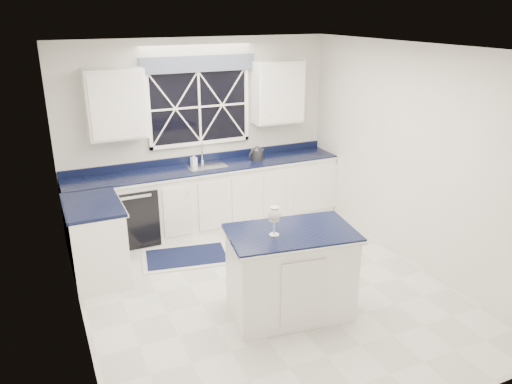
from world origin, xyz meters
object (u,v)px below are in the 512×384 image
faucet (202,152)px  wine_glass (274,216)px  kettle (257,153)px  soap_bottle (194,159)px  dishwasher (133,213)px  island (290,273)px

faucet → wine_glass: (-0.17, -2.68, 0.06)m
faucet → wine_glass: 2.69m
kettle → soap_bottle: kettle is taller
dishwasher → kettle: (1.89, 0.01, 0.63)m
faucet → wine_glass: wine_glass is taller
kettle → dishwasher: bearing=160.9°
kettle → wine_glass: 2.68m
dishwasher → island: (1.13, -2.48, 0.07)m
island → dishwasher: bearing=122.8°
faucet → soap_bottle: faucet is taller
island → wine_glass: size_ratio=4.60×
soap_bottle → island: bearing=-86.1°
island → soap_bottle: (-0.18, 2.63, 0.54)m
wine_glass → soap_bottle: bearing=89.5°
dishwasher → faucet: bearing=10.0°
faucet → island: (0.03, -2.68, -0.62)m
dishwasher → island: size_ratio=0.60×
dishwasher → faucet: size_ratio=2.72×
dishwasher → faucet: faucet is taller
island → kettle: size_ratio=4.66×
island → soap_bottle: size_ratio=8.33×
island → kettle: bearing=81.4°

